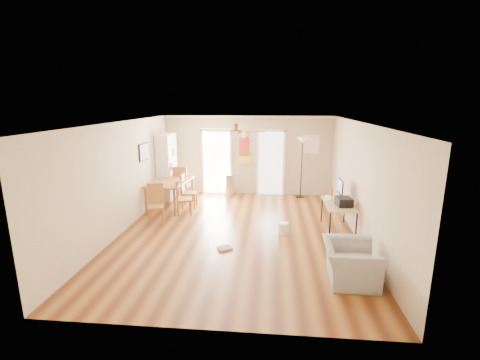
# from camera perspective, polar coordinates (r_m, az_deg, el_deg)

# --- Properties ---
(floor) EXTENTS (7.00, 7.00, 0.00)m
(floor) POSITION_cam_1_polar(r_m,az_deg,el_deg) (8.06, -0.40, -8.97)
(floor) COLOR brown
(floor) RESTS_ON ground
(ceiling) EXTENTS (5.50, 7.00, 0.00)m
(ceiling) POSITION_cam_1_polar(r_m,az_deg,el_deg) (7.47, -0.43, 9.81)
(ceiling) COLOR silver
(ceiling) RESTS_ON floor
(wall_back) EXTENTS (5.50, 0.04, 2.60)m
(wall_back) POSITION_cam_1_polar(r_m,az_deg,el_deg) (11.09, 1.38, 4.19)
(wall_back) COLOR beige
(wall_back) RESTS_ON floor
(wall_front) EXTENTS (5.50, 0.04, 2.60)m
(wall_front) POSITION_cam_1_polar(r_m,az_deg,el_deg) (4.36, -5.03, -10.49)
(wall_front) COLOR beige
(wall_front) RESTS_ON floor
(wall_left) EXTENTS (0.04, 7.00, 2.60)m
(wall_left) POSITION_cam_1_polar(r_m,az_deg,el_deg) (8.39, -19.46, 0.45)
(wall_left) COLOR beige
(wall_left) RESTS_ON floor
(wall_right) EXTENTS (0.04, 7.00, 2.60)m
(wall_right) POSITION_cam_1_polar(r_m,az_deg,el_deg) (7.89, 19.89, -0.36)
(wall_right) COLOR beige
(wall_right) RESTS_ON floor
(crown_molding) EXTENTS (5.50, 7.00, 0.08)m
(crown_molding) POSITION_cam_1_polar(r_m,az_deg,el_deg) (7.47, -0.43, 9.51)
(crown_molding) COLOR white
(crown_molding) RESTS_ON wall_back
(kitchen_doorway) EXTENTS (0.90, 0.10, 2.10)m
(kitchen_doorway) POSITION_cam_1_polar(r_m,az_deg,el_deg) (11.23, -3.99, 2.99)
(kitchen_doorway) COLOR white
(kitchen_doorway) RESTS_ON wall_back
(bathroom_doorway) EXTENTS (0.80, 0.10, 2.10)m
(bathroom_doorway) POSITION_cam_1_polar(r_m,az_deg,el_deg) (11.09, 5.24, 2.83)
(bathroom_doorway) COLOR white
(bathroom_doorway) RESTS_ON wall_back
(wall_decal) EXTENTS (0.46, 0.03, 1.10)m
(wall_decal) POSITION_cam_1_polar(r_m,az_deg,el_deg) (11.04, 0.73, 5.47)
(wall_decal) COLOR red
(wall_decal) RESTS_ON wall_back
(ac_grille) EXTENTS (0.50, 0.04, 0.60)m
(ac_grille) POSITION_cam_1_polar(r_m,az_deg,el_deg) (11.05, 12.10, 5.97)
(ac_grille) COLOR white
(ac_grille) RESTS_ON wall_back
(framed_poster) EXTENTS (0.04, 0.66, 0.48)m
(framed_poster) POSITION_cam_1_polar(r_m,az_deg,el_deg) (9.57, -16.06, 4.65)
(framed_poster) COLOR black
(framed_poster) RESTS_ON wall_left
(ceiling_fan) EXTENTS (1.24, 1.24, 0.20)m
(ceiling_fan) POSITION_cam_1_polar(r_m,az_deg,el_deg) (7.19, -0.67, 8.31)
(ceiling_fan) COLOR #593819
(ceiling_fan) RESTS_ON ceiling
(bookshelf) EXTENTS (0.61, 1.00, 2.07)m
(bookshelf) POSITION_cam_1_polar(r_m,az_deg,el_deg) (10.85, -12.35, 2.25)
(bookshelf) COLOR silver
(bookshelf) RESTS_ON floor
(dining_table) EXTENTS (1.12, 1.68, 0.79)m
(dining_table) POSITION_cam_1_polar(r_m,az_deg,el_deg) (10.01, -11.72, -2.38)
(dining_table) COLOR olive
(dining_table) RESTS_ON floor
(dining_chair_right_a) EXTENTS (0.43, 0.43, 0.99)m
(dining_chair_right_a) POSITION_cam_1_polar(r_m,az_deg,el_deg) (9.87, -8.63, -1.88)
(dining_chair_right_a) COLOR #9B6232
(dining_chair_right_a) RESTS_ON floor
(dining_chair_right_b) EXTENTS (0.51, 0.51, 0.97)m
(dining_chair_right_b) POSITION_cam_1_polar(r_m,az_deg,el_deg) (9.28, -9.57, -2.96)
(dining_chair_right_b) COLOR #A57035
(dining_chair_right_b) RESTS_ON floor
(dining_chair_near) EXTENTS (0.51, 0.51, 1.00)m
(dining_chair_near) POSITION_cam_1_polar(r_m,az_deg,el_deg) (8.78, -14.20, -4.04)
(dining_chair_near) COLOR #A17034
(dining_chair_near) RESTS_ON floor
(dining_chair_far) EXTENTS (0.47, 0.47, 1.08)m
(dining_chair_far) POSITION_cam_1_polar(r_m,az_deg,el_deg) (10.70, -9.87, -0.48)
(dining_chair_far) COLOR #A96436
(dining_chair_far) RESTS_ON floor
(trash_can) EXTENTS (0.41, 0.41, 0.72)m
(trash_can) POSITION_cam_1_polar(r_m,az_deg,el_deg) (11.01, -1.76, -0.87)
(trash_can) COLOR #B2B2B4
(trash_can) RESTS_ON floor
(torchiere_lamp) EXTENTS (0.43, 0.43, 1.96)m
(torchiere_lamp) POSITION_cam_1_polar(r_m,az_deg,el_deg) (10.87, 10.43, 2.07)
(torchiere_lamp) COLOR black
(torchiere_lamp) RESTS_ON floor
(computer_desk) EXTENTS (0.65, 1.30, 0.70)m
(computer_desk) POSITION_cam_1_polar(r_m,az_deg,el_deg) (8.37, 16.33, -6.12)
(computer_desk) COLOR tan
(computer_desk) RESTS_ON floor
(imac) EXTENTS (0.16, 0.53, 0.49)m
(imac) POSITION_cam_1_polar(r_m,az_deg,el_deg) (8.58, 16.73, -1.52)
(imac) COLOR black
(imac) RESTS_ON computer_desk
(keyboard) EXTENTS (0.19, 0.45, 0.02)m
(keyboard) POSITION_cam_1_polar(r_m,az_deg,el_deg) (8.64, 14.81, -2.93)
(keyboard) COLOR silver
(keyboard) RESTS_ON computer_desk
(printer) EXTENTS (0.37, 0.42, 0.20)m
(printer) POSITION_cam_1_polar(r_m,az_deg,el_deg) (8.08, 17.29, -3.55)
(printer) COLOR black
(printer) RESTS_ON computer_desk
(orange_bottle) EXTENTS (0.08, 0.08, 0.22)m
(orange_bottle) POSITION_cam_1_polar(r_m,az_deg,el_deg) (8.80, 15.31, -1.97)
(orange_bottle) COLOR #EB5414
(orange_bottle) RESTS_ON computer_desk
(wastebasket_a) EXTENTS (0.25, 0.25, 0.27)m
(wastebasket_a) POSITION_cam_1_polar(r_m,az_deg,el_deg) (8.02, 7.40, -8.17)
(wastebasket_a) COLOR white
(wastebasket_a) RESTS_ON floor
(wastebasket_b) EXTENTS (0.30, 0.30, 0.29)m
(wastebasket_b) POSITION_cam_1_polar(r_m,az_deg,el_deg) (7.08, 17.95, -11.66)
(wastebasket_b) COLOR silver
(wastebasket_b) RESTS_ON floor
(floor_cloth) EXTENTS (0.36, 0.33, 0.04)m
(floor_cloth) POSITION_cam_1_polar(r_m,az_deg,el_deg) (7.23, -2.61, -11.53)
(floor_cloth) COLOR gray
(floor_cloth) RESTS_ON floor
(armchair) EXTENTS (0.93, 1.05, 0.66)m
(armchair) POSITION_cam_1_polar(r_m,az_deg,el_deg) (6.25, 18.24, -13.25)
(armchair) COLOR #979792
(armchair) RESTS_ON floor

